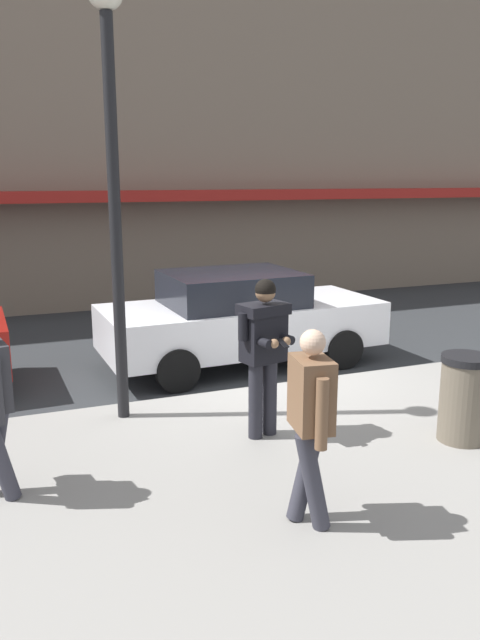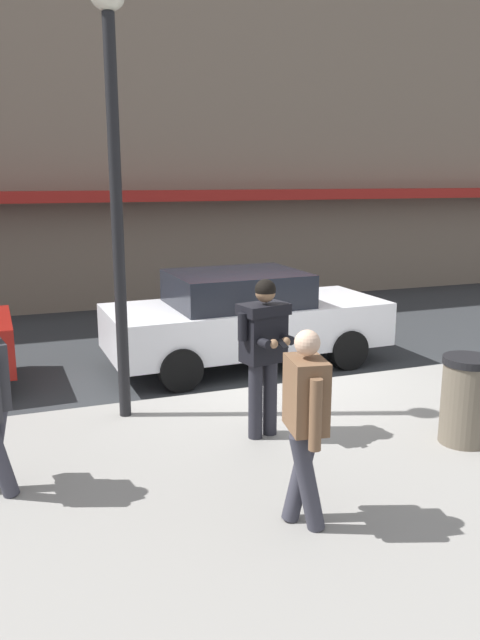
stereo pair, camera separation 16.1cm
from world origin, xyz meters
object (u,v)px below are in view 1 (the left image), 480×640
(parked_sedan_mid, at_px, (240,317))
(man_texting_on_phone, at_px, (264,341))
(pedestrian_dark_coat, at_px, (311,416))
(street_lamp_post, at_px, (113,165))
(trash_bin, at_px, (464,398))

(parked_sedan_mid, height_order, man_texting_on_phone, man_texting_on_phone)
(pedestrian_dark_coat, height_order, street_lamp_post, street_lamp_post)
(street_lamp_post, distance_m, trash_bin, 4.69)
(man_texting_on_phone, distance_m, street_lamp_post, 2.61)
(street_lamp_post, bearing_deg, parked_sedan_mid, 40.19)
(man_texting_on_phone, relative_size, pedestrian_dark_coat, 1.06)
(pedestrian_dark_coat, xyz_separation_m, street_lamp_post, (-0.98, 3.00, 2.03))
(parked_sedan_mid, bearing_deg, street_lamp_post, -139.81)
(pedestrian_dark_coat, relative_size, street_lamp_post, 0.35)
(man_texting_on_phone, height_order, pedestrian_dark_coat, man_texting_on_phone)
(parked_sedan_mid, xyz_separation_m, street_lamp_post, (-2.29, -1.94, 2.35))
(man_texting_on_phone, bearing_deg, pedestrian_dark_coat, -101.66)
(street_lamp_post, bearing_deg, man_texting_on_phone, -40.80)
(parked_sedan_mid, relative_size, trash_bin, 4.66)
(street_lamp_post, bearing_deg, trash_bin, -31.74)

